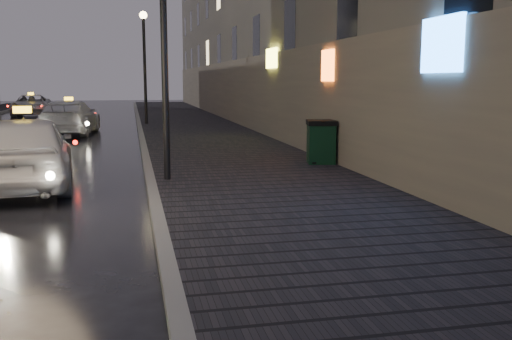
{
  "coord_description": "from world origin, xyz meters",
  "views": [
    {
      "loc": [
        1.14,
        -6.06,
        2.23
      ],
      "look_at": [
        3.01,
        2.47,
        0.85
      ],
      "focal_mm": 40.0,
      "sensor_mm": 36.0,
      "label": 1
    }
  ],
  "objects": [
    {
      "name": "ground",
      "position": [
        0.0,
        0.0,
        0.0
      ],
      "size": [
        120.0,
        120.0,
        0.0
      ],
      "primitive_type": "plane",
      "color": "black",
      "rests_on": "ground"
    },
    {
      "name": "sidewalk",
      "position": [
        3.9,
        21.0,
        0.07
      ],
      "size": [
        4.6,
        58.0,
        0.15
      ],
      "primitive_type": "cube",
      "color": "black",
      "rests_on": "ground"
    },
    {
      "name": "curb",
      "position": [
        1.5,
        21.0,
        0.07
      ],
      "size": [
        0.2,
        58.0,
        0.15
      ],
      "primitive_type": "cube",
      "color": "slate",
      "rests_on": "ground"
    },
    {
      "name": "building_near",
      "position": [
        7.1,
        25.0,
        6.5
      ],
      "size": [
        1.8,
        50.0,
        13.0
      ],
      "primitive_type": "cube",
      "color": "#605B54",
      "rests_on": "ground"
    },
    {
      "name": "lamp_near",
      "position": [
        1.85,
        6.0,
        3.49
      ],
      "size": [
        0.36,
        0.36,
        5.28
      ],
      "color": "black",
      "rests_on": "sidewalk"
    },
    {
      "name": "lamp_far",
      "position": [
        1.85,
        22.0,
        3.49
      ],
      "size": [
        0.36,
        0.36,
        5.28
      ],
      "color": "black",
      "rests_on": "sidewalk"
    },
    {
      "name": "trash_bin",
      "position": [
        5.8,
        7.55,
        0.7
      ],
      "size": [
        0.84,
        0.84,
        1.09
      ],
      "rotation": [
        0.0,
        0.0,
        -0.2
      ],
      "color": "black",
      "rests_on": "sidewalk"
    },
    {
      "name": "taxi_near",
      "position": [
        -1.03,
        6.37,
        0.78
      ],
      "size": [
        2.26,
        4.74,
        1.56
      ],
      "primitive_type": "imported",
      "rotation": [
        0.0,
        0.0,
        3.23
      ],
      "color": "#B8B9BF",
      "rests_on": "ground"
    },
    {
      "name": "taxi_mid",
      "position": [
        -1.35,
        18.64,
        0.7
      ],
      "size": [
        2.36,
        5.0,
        1.41
      ],
      "primitive_type": "imported",
      "rotation": [
        0.0,
        0.0,
        3.06
      ],
      "color": "silver",
      "rests_on": "ground"
    },
    {
      "name": "taxi_far",
      "position": [
        -5.04,
        32.59,
        0.66
      ],
      "size": [
        2.46,
        4.87,
        1.32
      ],
      "primitive_type": "imported",
      "rotation": [
        0.0,
        0.0,
        0.06
      ],
      "color": "silver",
      "rests_on": "ground"
    }
  ]
}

